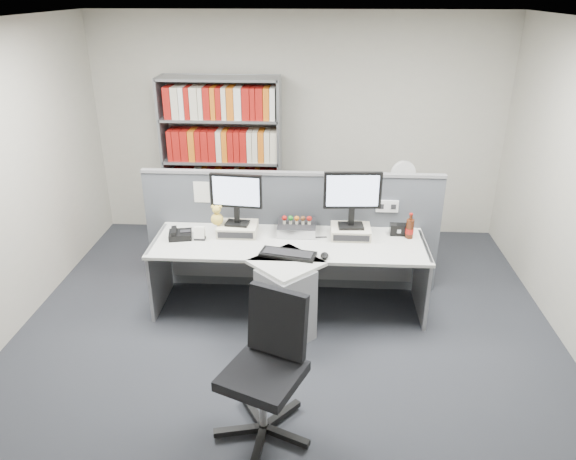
# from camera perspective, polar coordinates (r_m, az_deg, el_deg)

# --- Properties ---
(ground) EXTENTS (5.50, 5.50, 0.00)m
(ground) POSITION_cam_1_polar(r_m,az_deg,el_deg) (4.82, -0.47, -13.26)
(ground) COLOR #303238
(ground) RESTS_ON ground
(room_shell) EXTENTS (5.04, 5.54, 2.72)m
(room_shell) POSITION_cam_1_polar(r_m,az_deg,el_deg) (3.99, -0.55, 7.59)
(room_shell) COLOR #B9B5A5
(room_shell) RESTS_ON ground
(partition) EXTENTS (3.00, 0.08, 1.27)m
(partition) POSITION_cam_1_polar(r_m,az_deg,el_deg) (5.56, 0.41, -0.02)
(partition) COLOR #4F535A
(partition) RESTS_ON ground
(desk) EXTENTS (2.60, 1.20, 0.72)m
(desk) POSITION_cam_1_polar(r_m,az_deg,el_deg) (5.06, -0.04, -5.05)
(desk) COLOR silver
(desk) RESTS_ON ground
(monitor_riser_left) EXTENTS (0.38, 0.31, 0.10)m
(monitor_riser_left) POSITION_cam_1_polar(r_m,az_deg,el_deg) (5.31, -5.33, 0.11)
(monitor_riser_left) COLOR beige
(monitor_riser_left) RESTS_ON desk
(monitor_riser_right) EXTENTS (0.38, 0.31, 0.10)m
(monitor_riser_right) POSITION_cam_1_polar(r_m,az_deg,el_deg) (5.27, 6.59, -0.18)
(monitor_riser_right) COLOR beige
(monitor_riser_right) RESTS_ON desk
(monitor_left) EXTENTS (0.50, 0.18, 0.51)m
(monitor_left) POSITION_cam_1_polar(r_m,az_deg,el_deg) (5.18, -5.47, 3.69)
(monitor_left) COLOR black
(monitor_left) RESTS_ON monitor_riser_left
(monitor_right) EXTENTS (0.54, 0.19, 0.55)m
(monitor_right) POSITION_cam_1_polar(r_m,az_deg,el_deg) (5.12, 6.79, 3.69)
(monitor_right) COLOR black
(monitor_right) RESTS_ON monitor_riser_right
(desktop_pc) EXTENTS (0.37, 0.33, 0.10)m
(desktop_pc) POSITION_cam_1_polar(r_m,az_deg,el_deg) (5.32, 0.93, 0.23)
(desktop_pc) COLOR black
(desktop_pc) RESTS_ON desk
(figurines) EXTENTS (0.29, 0.05, 0.09)m
(figurines) POSITION_cam_1_polar(r_m,az_deg,el_deg) (5.26, 1.15, 1.15)
(figurines) COLOR beige
(figurines) RESTS_ON desktop_pc
(keyboard) EXTENTS (0.53, 0.29, 0.03)m
(keyboard) POSITION_cam_1_polar(r_m,az_deg,el_deg) (4.88, -0.00, -2.53)
(keyboard) COLOR black
(keyboard) RESTS_ON desk
(mouse) EXTENTS (0.07, 0.12, 0.04)m
(mouse) POSITION_cam_1_polar(r_m,az_deg,el_deg) (4.85, 3.86, -2.70)
(mouse) COLOR black
(mouse) RESTS_ON desk
(desk_phone) EXTENTS (0.25, 0.24, 0.09)m
(desk_phone) POSITION_cam_1_polar(r_m,az_deg,el_deg) (5.31, -11.31, -0.45)
(desk_phone) COLOR black
(desk_phone) RESTS_ON desk
(desk_calendar) EXTENTS (0.11, 0.08, 0.13)m
(desk_calendar) POSITION_cam_1_polar(r_m,az_deg,el_deg) (5.24, -9.27, -0.44)
(desk_calendar) COLOR black
(desk_calendar) RESTS_ON desk
(plush_toy) EXTENTS (0.12, 0.12, 0.21)m
(plush_toy) POSITION_cam_1_polar(r_m,az_deg,el_deg) (5.27, -7.48, 1.41)
(plush_toy) COLOR #DFBF4A
(plush_toy) RESTS_ON monitor_riser_left
(speaker) EXTENTS (0.16, 0.09, 0.11)m
(speaker) POSITION_cam_1_polar(r_m,az_deg,el_deg) (5.38, 11.53, 0.06)
(speaker) COLOR black
(speaker) RESTS_ON desk
(cola_bottle) EXTENTS (0.08, 0.08, 0.25)m
(cola_bottle) POSITION_cam_1_polar(r_m,az_deg,el_deg) (5.31, 12.68, 0.13)
(cola_bottle) COLOR #3F190A
(cola_bottle) RESTS_ON desk
(shelving_unit) EXTENTS (1.41, 0.40, 2.00)m
(shelving_unit) POSITION_cam_1_polar(r_m,az_deg,el_deg) (6.66, -6.89, 6.98)
(shelving_unit) COLOR gray
(shelving_unit) RESTS_ON ground
(filing_cabinet) EXTENTS (0.45, 0.61, 0.70)m
(filing_cabinet) POSITION_cam_1_polar(r_m,az_deg,el_deg) (6.43, 11.46, 0.04)
(filing_cabinet) COLOR gray
(filing_cabinet) RESTS_ON ground
(desk_fan) EXTENTS (0.28, 0.17, 0.48)m
(desk_fan) POSITION_cam_1_polar(r_m,az_deg,el_deg) (6.19, 11.96, 5.54)
(desk_fan) COLOR white
(desk_fan) RESTS_ON filing_cabinet
(office_chair) EXTENTS (0.69, 0.71, 1.05)m
(office_chair) POSITION_cam_1_polar(r_m,az_deg,el_deg) (3.85, -2.10, -13.80)
(office_chair) COLOR silver
(office_chair) RESTS_ON ground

